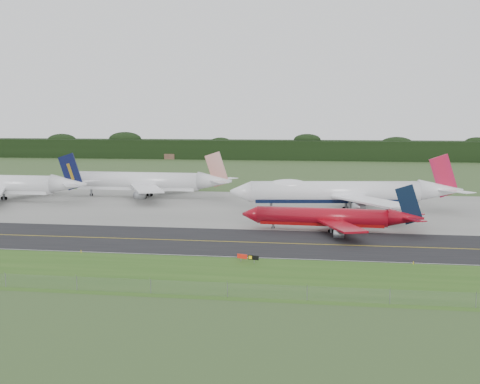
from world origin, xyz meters
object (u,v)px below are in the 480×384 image
at_px(jet_red_737, 332,218).
at_px(taxiway_sign, 248,257).
at_px(jet_ba_747, 343,192).
at_px(jet_star_tail, 146,182).

bearing_deg(jet_red_737, taxiway_sign, -111.32).
bearing_deg(taxiway_sign, jet_ba_747, 76.30).
relative_size(jet_star_tail, taxiway_sign, 13.93).
relative_size(jet_red_737, jet_star_tail, 0.72).
bearing_deg(jet_red_737, jet_ba_747, 85.80).
height_order(jet_ba_747, taxiway_sign, jet_ba_747).
relative_size(jet_ba_747, taxiway_sign, 15.52).
distance_m(jet_red_737, taxiway_sign, 40.10).
height_order(jet_red_737, taxiway_sign, jet_red_737).
bearing_deg(jet_red_737, jet_star_tail, 138.24).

